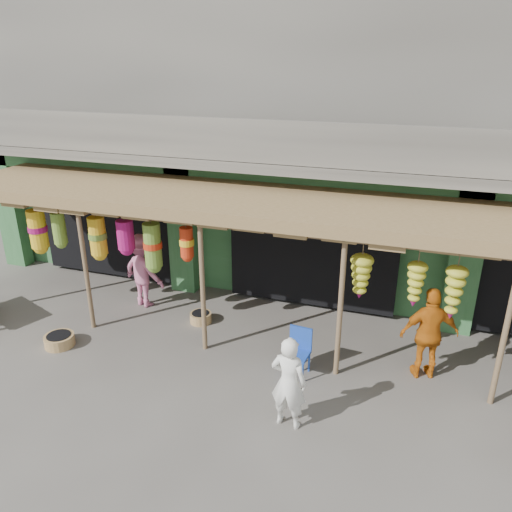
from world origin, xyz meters
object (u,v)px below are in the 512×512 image
(person_front, at_px, (289,383))
(person_shopper, at_px, (143,270))
(blue_chair, at_px, (298,349))
(person_vendor, at_px, (429,334))

(person_front, xyz_separation_m, person_shopper, (-4.02, 2.75, 0.08))
(blue_chair, distance_m, person_vendor, 2.22)
(person_vendor, distance_m, person_shopper, 6.00)
(blue_chair, bearing_deg, person_front, -76.85)
(person_vendor, bearing_deg, person_shopper, -25.77)
(person_front, xyz_separation_m, person_vendor, (1.92, 1.95, 0.08))
(person_front, distance_m, person_shopper, 4.87)
(blue_chair, xyz_separation_m, person_vendor, (2.10, 0.60, 0.36))
(person_front, relative_size, person_shopper, 0.91)
(person_shopper, bearing_deg, person_front, 161.49)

